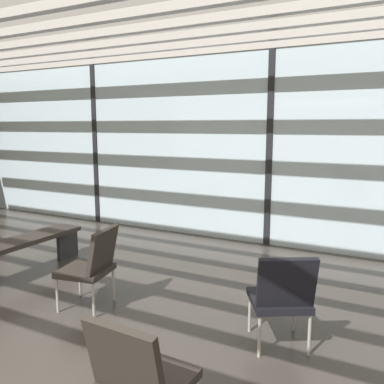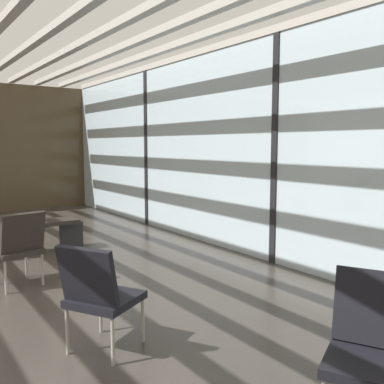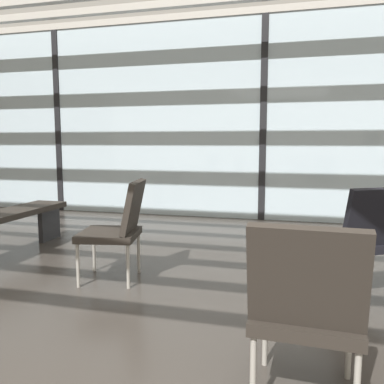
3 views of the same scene
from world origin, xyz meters
name	(u,v)px [view 1 (image 1 of 3)]	position (x,y,z in m)	size (l,w,h in m)	color
glass_curtain_wall	(270,150)	(0.00, 5.20, 1.53)	(14.00, 0.08, 3.06)	silver
window_mullion_0	(97,145)	(-3.50, 5.20, 1.53)	(0.10, 0.12, 3.06)	black
window_mullion_1	(270,150)	(0.00, 5.20, 1.53)	(0.10, 0.12, 3.06)	black
parked_airplane	(293,129)	(-0.60, 9.23, 1.81)	(12.55, 3.62, 3.62)	silver
lounge_chair_0	(282,294)	(1.02, 2.21, 0.49)	(0.68, 0.70, 0.87)	black
lounge_chair_1	(139,375)	(0.58, 0.73, 0.49)	(0.50, 0.55, 0.87)	#28231E
lounge_chair_2	(92,263)	(-0.94, 2.08, 0.49)	(0.60, 0.57, 0.87)	#28231E
waiting_bench	(29,245)	(-2.41, 2.53, 0.36)	(0.42, 1.70, 0.47)	#28231E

